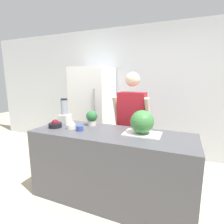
# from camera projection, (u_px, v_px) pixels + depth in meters

# --- Properties ---
(ground_plane) EXTENTS (14.00, 14.00, 0.00)m
(ground_plane) POSITION_uv_depth(u_px,v_px,m) (99.00, 217.00, 2.00)
(ground_plane) COLOR beige
(wall_back) EXTENTS (8.00, 0.06, 2.60)m
(wall_back) POSITION_uv_depth(u_px,v_px,m) (142.00, 92.00, 3.61)
(wall_back) COLOR silver
(wall_back) RESTS_ON ground_plane
(counter_island) EXTENTS (2.01, 0.71, 0.91)m
(counter_island) POSITION_uv_depth(u_px,v_px,m) (111.00, 166.00, 2.24)
(counter_island) COLOR #4C4C51
(counter_island) RESTS_ON ground_plane
(refrigerator) EXTENTS (0.74, 0.74, 1.79)m
(refrigerator) POSITION_uv_depth(u_px,v_px,m) (93.00, 111.00, 3.66)
(refrigerator) COLOR white
(refrigerator) RESTS_ON ground_plane
(person) EXTENTS (0.56, 0.26, 1.66)m
(person) POSITION_uv_depth(u_px,v_px,m) (132.00, 125.00, 2.72)
(person) COLOR #4C608C
(person) RESTS_ON ground_plane
(cutting_board) EXTENTS (0.43, 0.29, 0.01)m
(cutting_board) POSITION_uv_depth(u_px,v_px,m) (142.00, 134.00, 2.08)
(cutting_board) COLOR white
(cutting_board) RESTS_ON counter_island
(watermelon) EXTENTS (0.28, 0.28, 0.28)m
(watermelon) POSITION_uv_depth(u_px,v_px,m) (142.00, 122.00, 2.05)
(watermelon) COLOR #3D7F3D
(watermelon) RESTS_ON cutting_board
(bowl_cherries) EXTENTS (0.17, 0.17, 0.11)m
(bowl_cherries) POSITION_uv_depth(u_px,v_px,m) (55.00, 124.00, 2.37)
(bowl_cherries) COLOR black
(bowl_cherries) RESTS_ON counter_island
(bowl_cream) EXTENTS (0.11, 0.11, 0.11)m
(bowl_cream) POSITION_uv_depth(u_px,v_px,m) (71.00, 125.00, 2.30)
(bowl_cream) COLOR white
(bowl_cream) RESTS_ON counter_island
(bowl_small_blue) EXTENTS (0.09, 0.09, 0.07)m
(bowl_small_blue) POSITION_uv_depth(u_px,v_px,m) (80.00, 128.00, 2.22)
(bowl_small_blue) COLOR #334C9E
(bowl_small_blue) RESTS_ON counter_island
(blender) EXTENTS (0.15, 0.15, 0.36)m
(blender) POSITION_uv_depth(u_px,v_px,m) (65.00, 113.00, 2.64)
(blender) COLOR silver
(blender) RESTS_ON counter_island
(potted_plant) EXTENTS (0.16, 0.16, 0.21)m
(potted_plant) POSITION_uv_depth(u_px,v_px,m) (92.00, 117.00, 2.46)
(potted_plant) COLOR beige
(potted_plant) RESTS_ON counter_island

